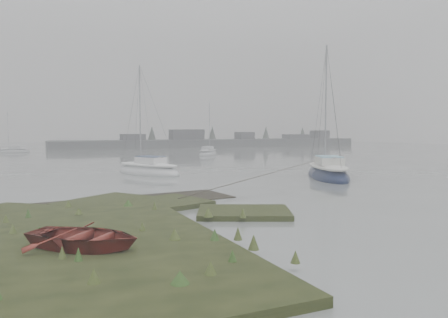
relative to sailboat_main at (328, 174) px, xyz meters
The scene contains 7 objects.
ground 24.39m from the sailboat_main, 117.91° to the left, with size 160.00×160.00×0.00m, color slate.
far_shoreline 55.63m from the sailboat_main, 73.90° to the left, with size 60.00×8.00×4.15m.
sailboat_main is the anchor object (origin of this frame).
sailboat_white 12.84m from the sailboat_main, 143.84° to the left, with size 4.63×6.34×8.62m.
sailboat_far_b 28.42m from the sailboat_main, 84.17° to the left, with size 4.63×5.12×7.36m.
sailboat_far_c 49.57m from the sailboat_main, 114.03° to the left, with size 4.41×1.54×6.18m.
dinghy 21.08m from the sailboat_main, 144.62° to the right, with size 2.17×3.04×0.63m, color maroon.
Camera 1 is at (-7.05, -15.27, 3.27)m, focal length 35.00 mm.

